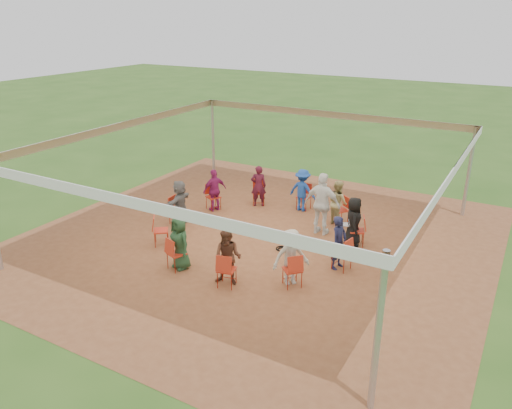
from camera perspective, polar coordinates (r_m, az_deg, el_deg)
The scene contains 27 objects.
ground at distance 14.96m, azimuth 0.33°, elevation -3.95°, with size 80.00×80.00×0.00m, color #31571B.
dirt_patch at distance 14.96m, azimuth 0.33°, elevation -3.92°, with size 13.00×13.00×0.00m, color brown.
tent at distance 14.12m, azimuth 0.35°, elevation 4.81°, with size 10.33×10.33×3.00m.
chair_0 at distance 14.70m, azimuth 11.47°, elevation -2.95°, with size 0.42×0.44×0.90m, color red, non-canonical shape.
chair_1 at distance 16.10m, azimuth 9.62°, elevation -0.65°, with size 0.42×0.44×0.90m, color red, non-canonical shape.
chair_2 at distance 17.09m, azimuth 5.49°, elevation 0.86°, with size 0.42×0.44×0.90m, color red, non-canonical shape.
chair_3 at distance 17.44m, azimuth 0.29°, elevation 1.38°, with size 0.42×0.44×0.90m, color red, non-canonical shape.
chair_4 at distance 17.08m, azimuth -4.90°, elevation 0.86°, with size 0.42×0.44×0.90m, color red, non-canonical shape.
chair_5 at distance 16.07m, azimuth -9.01°, elevation -0.65°, with size 0.42×0.44×0.90m, color red, non-canonical shape.
chair_6 at distance 14.67m, azimuth -10.81°, elevation -2.96°, with size 0.42×0.44×0.90m, color red, non-canonical shape.
chair_7 at distance 13.25m, azimuth -9.06°, elevation -5.57°, with size 0.42×0.44×0.90m, color red, non-canonical shape.
chair_8 at distance 12.33m, azimuth -3.38°, elevation -7.45°, with size 0.42×0.44×0.90m, color red, non-canonical shape.
chair_9 at distance 12.34m, azimuth 4.18°, elevation -7.45°, with size 0.42×0.44×0.90m, color red, non-canonical shape.
chair_10 at distance 13.27m, azimuth 9.80°, elevation -5.56°, with size 0.42×0.44×0.90m, color red, non-canonical shape.
person_seated_0 at distance 14.58m, azimuth 11.08°, elevation -1.91°, with size 0.71×0.40×1.45m, color black.
person_seated_1 at distance 15.94m, azimuth 9.32°, elevation 0.23°, with size 0.71×0.41×1.45m, color tan.
person_seated_2 at distance 16.89m, azimuth 5.33°, elevation 1.65°, with size 0.94×0.47×1.45m, color #184094.
person_seated_3 at distance 17.23m, azimuth 0.29°, elevation 2.14°, with size 0.53×0.35×1.45m, color #431120.
person_seated_4 at distance 16.88m, azimuth -4.74°, elevation 1.65°, with size 0.85×0.44×1.45m, color #901E5E.
person_seated_5 at distance 15.91m, azimuth -8.70°, elevation 0.23°, with size 1.35×0.50×1.45m, color slate.
person_seated_6 at distance 13.18m, azimuth -8.69°, elevation -4.32°, with size 0.71×0.40×1.45m, color #24482A.
person_seated_7 at distance 12.30m, azimuth -3.22°, elevation -6.04°, with size 0.71×0.41×1.45m, color brown.
person_seated_8 at distance 12.31m, azimuth 4.02°, elevation -6.03°, with size 0.94×0.47×1.45m, color #AFAC9A.
person_seated_9 at distance 13.20m, azimuth 9.43°, elevation -4.31°, with size 0.53×0.35×1.45m, color #191B39.
standing_person at distance 15.07m, azimuth 7.60°, elevation 0.05°, with size 1.13×0.58×1.93m, color white.
cable_coil at distance 14.31m, azimuth 2.99°, elevation -5.11°, with size 0.41×0.41×0.03m.
laptop at distance 14.59m, azimuth 10.41°, elevation -2.08°, with size 0.32×0.35×0.20m.
Camera 1 is at (6.62, -11.83, 6.34)m, focal length 35.00 mm.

